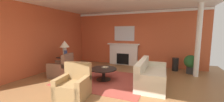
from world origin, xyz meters
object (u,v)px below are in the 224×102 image
at_px(armchair_near_window, 62,69).
at_px(side_table, 65,63).
at_px(table_lamp, 65,46).
at_px(potted_plant, 191,63).
at_px(fireplace, 123,55).
at_px(vase_tall_corner, 175,64).
at_px(coffee_table, 104,71).
at_px(mantel_mirror, 124,34).
at_px(sofa, 151,76).
at_px(vase_on_side_table, 66,54).
at_px(armchair_facing_fireplace, 74,87).

bearing_deg(armchair_near_window, side_table, 118.76).
distance_m(table_lamp, potted_plant, 5.70).
bearing_deg(fireplace, vase_tall_corner, -6.33).
xyz_separation_m(armchair_near_window, coffee_table, (1.81, 0.25, 0.03)).
height_order(mantel_mirror, coffee_table, mantel_mirror).
relative_size(table_lamp, potted_plant, 0.90).
distance_m(mantel_mirror, coffee_table, 3.25).
distance_m(sofa, vase_on_side_table, 3.77).
xyz_separation_m(sofa, side_table, (-3.88, 0.13, 0.10)).
bearing_deg(vase_tall_corner, potted_plant, -25.08).
distance_m(sofa, vase_tall_corner, 2.43).
height_order(armchair_near_window, coffee_table, armchair_near_window).
relative_size(mantel_mirror, vase_on_side_table, 3.67).
relative_size(armchair_facing_fireplace, table_lamp, 1.27).
bearing_deg(potted_plant, vase_on_side_table, -159.08).
xyz_separation_m(mantel_mirror, potted_plant, (3.30, -0.70, -1.27)).
distance_m(table_lamp, vase_tall_corner, 5.28).
xyz_separation_m(sofa, armchair_facing_fireplace, (-1.87, -1.86, 0.01)).
relative_size(vase_tall_corner, potted_plant, 0.74).
relative_size(side_table, vase_tall_corner, 1.13).
height_order(armchair_facing_fireplace, vase_on_side_table, vase_on_side_table).
xyz_separation_m(mantel_mirror, sofa, (1.84, -2.69, -1.47)).
bearing_deg(armchair_facing_fireplace, vase_on_side_table, 134.94).
bearing_deg(mantel_mirror, vase_on_side_table, -125.14).
bearing_deg(sofa, vase_on_side_table, 179.90).
height_order(fireplace, vase_tall_corner, fireplace).
bearing_deg(vase_on_side_table, vase_tall_corner, 26.27).
bearing_deg(fireplace, vase_on_side_table, -126.39).
bearing_deg(sofa, coffee_table, -172.48).
bearing_deg(table_lamp, vase_on_side_table, -38.66).
bearing_deg(vase_on_side_table, coffee_table, -6.73).
distance_m(fireplace, mantel_mirror, 1.20).
bearing_deg(fireplace, table_lamp, -129.85).
height_order(armchair_facing_fireplace, coffee_table, armchair_facing_fireplace).
height_order(fireplace, mantel_mirror, mantel_mirror).
distance_m(coffee_table, table_lamp, 2.35).
xyz_separation_m(fireplace, vase_tall_corner, (2.70, -0.30, -0.26)).
relative_size(armchair_near_window, table_lamp, 1.29).
bearing_deg(coffee_table, fireplace, 92.16).
bearing_deg(coffee_table, table_lamp, 170.60).
relative_size(sofa, table_lamp, 2.83).
bearing_deg(armchair_facing_fireplace, vase_tall_corner, 56.61).
height_order(table_lamp, vase_tall_corner, table_lamp).
bearing_deg(mantel_mirror, vase_tall_corner, -8.85).
relative_size(armchair_near_window, potted_plant, 1.17).
bearing_deg(mantel_mirror, fireplace, -90.00).
height_order(armchair_facing_fireplace, table_lamp, table_lamp).
distance_m(mantel_mirror, potted_plant, 3.61).
bearing_deg(table_lamp, armchair_facing_fireplace, -44.63).
xyz_separation_m(vase_tall_corner, vase_on_side_table, (-4.59, -2.26, 0.55)).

